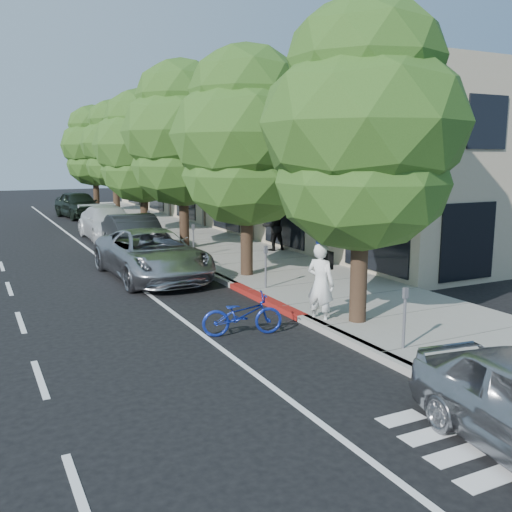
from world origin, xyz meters
TOP-DOWN VIEW (x-y plane):
  - ground at (0.00, 0.00)m, footprint 120.00×120.00m
  - sidewalk at (2.30, 8.00)m, footprint 4.60×56.00m
  - curb at (0.00, 8.00)m, footprint 0.30×56.00m
  - curb_red_segment at (0.00, 1.00)m, footprint 0.32×4.00m
  - storefront_building at (9.60, 18.00)m, footprint 10.00×36.00m
  - street_tree_0 at (0.90, -2.00)m, footprint 4.71×4.71m
  - street_tree_1 at (0.90, 4.00)m, footprint 4.86×4.86m
  - street_tree_2 at (0.90, 10.00)m, footprint 4.97×4.97m
  - street_tree_3 at (0.90, 16.00)m, footprint 4.94×4.94m
  - street_tree_4 at (0.90, 22.00)m, footprint 3.99×3.99m
  - street_tree_5 at (0.90, 28.00)m, footprint 4.48×4.48m
  - cyclist at (0.25, -1.39)m, footprint 0.73×0.85m
  - bicycle at (-1.80, -1.33)m, footprint 1.93×1.08m
  - silver_suv at (-1.85, 5.50)m, footprint 2.84×5.86m
  - dark_sedan at (-1.23, 9.95)m, footprint 1.84×5.04m
  - white_pickup at (-1.14, 15.07)m, footprint 2.27×5.49m
  - dark_suv_far at (-0.71, 25.74)m, footprint 2.73×5.35m
  - pedestrian at (4.00, 7.89)m, footprint 0.98×0.78m

SIDE VIEW (x-z plane):
  - ground at x=0.00m, z-range 0.00..0.00m
  - sidewalk at x=2.30m, z-range 0.00..0.15m
  - curb at x=0.00m, z-range 0.00..0.15m
  - curb_red_segment at x=0.00m, z-range 0.00..0.15m
  - bicycle at x=-1.80m, z-range 0.00..0.96m
  - white_pickup at x=-1.14m, z-range 0.00..1.59m
  - silver_suv at x=-1.85m, z-range 0.00..1.61m
  - dark_sedan at x=-1.23m, z-range 0.00..1.65m
  - dark_suv_far at x=-0.71m, z-range 0.00..1.74m
  - cyclist at x=0.25m, z-range 0.00..1.98m
  - pedestrian at x=4.00m, z-range 0.15..2.13m
  - storefront_building at x=9.60m, z-range 0.00..7.00m
  - street_tree_3 at x=0.90m, z-range 0.76..8.09m
  - street_tree_1 at x=0.90m, z-range 0.81..8.28m
  - street_tree_0 at x=0.90m, z-range 0.85..8.32m
  - street_tree_5 at x=0.90m, z-range 0.89..8.33m
  - street_tree_4 at x=0.90m, z-range 0.96..8.26m
  - street_tree_2 at x=0.90m, z-range 0.89..8.77m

